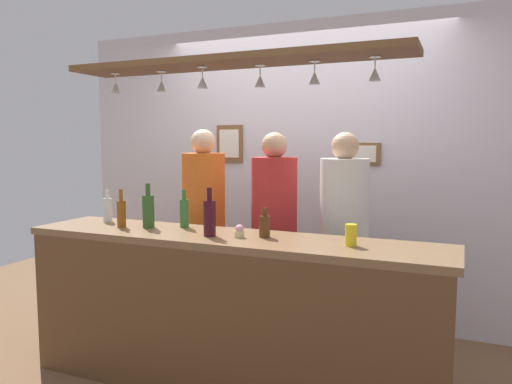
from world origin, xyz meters
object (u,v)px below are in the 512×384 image
at_px(bottle_beer_brown_stubby, 265,226).
at_px(cupcake, 239,231).
at_px(person_left_orange_shirt, 204,213).
at_px(bottle_beer_amber_tall, 121,213).
at_px(bottle_soda_clear, 108,209).
at_px(bottle_beer_green_import, 184,212).
at_px(picture_frame_lower_pair, 362,154).
at_px(person_middle_red_shirt, 274,220).
at_px(person_right_white_patterned_shirt, 344,225).
at_px(drink_can, 351,235).
at_px(bottle_champagne_green, 148,210).
at_px(bottle_wine_dark_red, 210,217).
at_px(picture_frame_caricature, 230,144).

height_order(bottle_beer_brown_stubby, cupcake, bottle_beer_brown_stubby).
height_order(person_left_orange_shirt, bottle_beer_amber_tall, person_left_orange_shirt).
bearing_deg(bottle_soda_clear, bottle_beer_green_import, 1.81).
height_order(bottle_beer_green_import, bottle_beer_amber_tall, same).
relative_size(bottle_soda_clear, picture_frame_lower_pair, 0.77).
xyz_separation_m(person_left_orange_shirt, picture_frame_lower_pair, (1.10, 0.71, 0.46)).
height_order(person_left_orange_shirt, bottle_beer_brown_stubby, person_left_orange_shirt).
distance_m(person_middle_red_shirt, person_right_white_patterned_shirt, 0.52).
distance_m(person_middle_red_shirt, drink_can, 1.00).
bearing_deg(bottle_champagne_green, drink_can, -1.55).
xyz_separation_m(bottle_champagne_green, bottle_beer_brown_stubby, (0.85, 0.00, -0.05)).
bearing_deg(person_middle_red_shirt, bottle_wine_dark_red, -100.07).
bearing_deg(bottle_champagne_green, person_left_orange_shirt, 85.02).
relative_size(person_middle_red_shirt, bottle_beer_amber_tall, 6.28).
relative_size(person_left_orange_shirt, person_middle_red_shirt, 1.02).
xyz_separation_m(bottle_soda_clear, drink_can, (1.80, -0.13, -0.03)).
bearing_deg(picture_frame_lower_pair, bottle_wine_dark_red, -113.56).
bearing_deg(person_right_white_patterned_shirt, bottle_champagne_green, -151.03).
bearing_deg(cupcake, bottle_beer_green_import, 161.03).
bearing_deg(picture_frame_lower_pair, bottle_soda_clear, -141.02).
distance_m(person_right_white_patterned_shirt, picture_frame_lower_pair, 0.86).
xyz_separation_m(person_right_white_patterned_shirt, picture_frame_lower_pair, (-0.02, 0.71, 0.49)).
height_order(bottle_wine_dark_red, cupcake, bottle_wine_dark_red).
relative_size(person_left_orange_shirt, bottle_beer_amber_tall, 6.39).
relative_size(bottle_champagne_green, cupcake, 3.85).
bearing_deg(drink_can, bottle_beer_green_import, 172.88).
bearing_deg(drink_can, bottle_champagne_green, 178.45).
distance_m(bottle_beer_amber_tall, picture_frame_lower_pair, 1.99).
relative_size(bottle_beer_green_import, bottle_wine_dark_red, 0.87).
height_order(bottle_champagne_green, bottle_beer_amber_tall, bottle_champagne_green).
distance_m(bottle_beer_brown_stubby, picture_frame_lower_pair, 1.46).
distance_m(drink_can, picture_frame_caricature, 2.08).
xyz_separation_m(bottle_beer_amber_tall, picture_frame_caricature, (0.11, 1.43, 0.46)).
bearing_deg(person_left_orange_shirt, bottle_champagne_green, -94.98).
bearing_deg(bottle_champagne_green, person_right_white_patterned_shirt, 28.97).
bearing_deg(person_left_orange_shirt, cupcake, -47.69).
height_order(person_middle_red_shirt, picture_frame_caricature, picture_frame_caricature).
height_order(person_left_orange_shirt, person_middle_red_shirt, person_left_orange_shirt).
distance_m(person_middle_red_shirt, bottle_beer_green_import, 0.71).
relative_size(bottle_champagne_green, picture_frame_lower_pair, 1.00).
xyz_separation_m(bottle_wine_dark_red, drink_can, (0.86, 0.06, -0.06)).
bearing_deg(person_left_orange_shirt, bottle_beer_brown_stubby, -39.49).
xyz_separation_m(bottle_beer_green_import, drink_can, (1.17, -0.15, -0.04)).
height_order(drink_can, picture_frame_lower_pair, picture_frame_lower_pair).
bearing_deg(picture_frame_lower_pair, bottle_beer_amber_tall, -133.17).
xyz_separation_m(bottle_beer_brown_stubby, picture_frame_caricature, (-0.91, 1.36, 0.49)).
bearing_deg(bottle_beer_amber_tall, person_left_orange_shirt, 71.81).
bearing_deg(bottle_beer_amber_tall, picture_frame_caricature, 85.60).
relative_size(bottle_wine_dark_red, drink_can, 2.46).
relative_size(bottle_beer_green_import, drink_can, 2.13).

